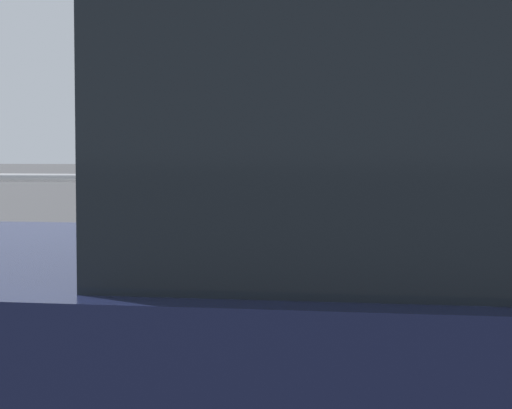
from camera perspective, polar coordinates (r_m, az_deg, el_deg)
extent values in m
cube|color=gray|center=(5.54, 8.95, -10.63)|extent=(36.00, 3.36, 0.13)
cylinder|color=slate|center=(4.26, 4.21, -6.37)|extent=(0.07, 0.07, 1.10)
cylinder|color=black|center=(4.20, 4.25, 2.98)|extent=(0.17, 0.17, 0.28)
sphere|color=silver|center=(4.21, 4.26, 5.31)|extent=(0.17, 0.17, 0.17)
cube|color=black|center=(4.11, 4.14, 3.84)|extent=(0.09, 0.01, 0.07)
cube|color=green|center=(4.12, 4.14, 2.26)|extent=(0.10, 0.01, 0.09)
cylinder|color=#1E233F|center=(4.37, -3.89, -7.78)|extent=(0.15, 0.15, 0.85)
cylinder|color=#1E233F|center=(4.32, -1.32, -7.90)|extent=(0.15, 0.15, 0.85)
cube|color=beige|center=(4.26, -2.64, 2.03)|extent=(0.46, 0.24, 0.64)
sphere|color=#936B4C|center=(4.28, -2.66, 7.86)|extent=(0.23, 0.23, 0.23)
cylinder|color=beige|center=(4.34, -6.05, 2.27)|extent=(0.09, 0.09, 0.60)
cylinder|color=beige|center=(4.33, 1.23, 3.15)|extent=(0.11, 0.38, 0.57)
cylinder|color=gray|center=(6.79, 9.07, 1.45)|extent=(24.00, 0.06, 0.06)
cylinder|color=gray|center=(6.82, 9.03, -2.52)|extent=(24.00, 0.05, 0.05)
cylinder|color=gray|center=(6.92, -0.06, -2.84)|extent=(0.06, 0.06, 1.05)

